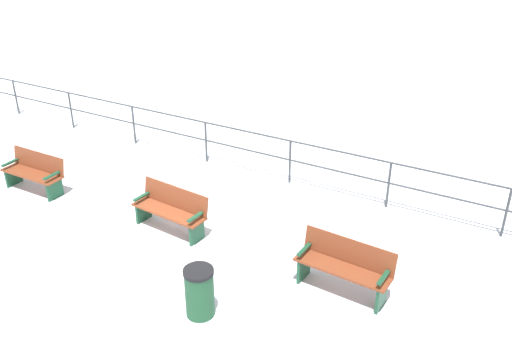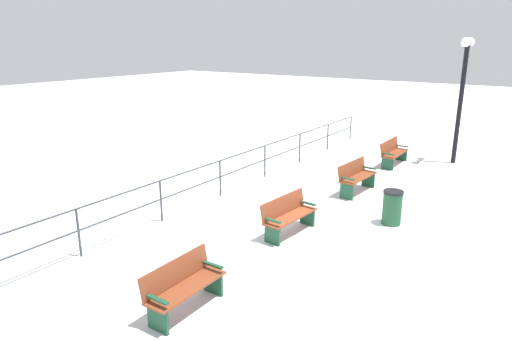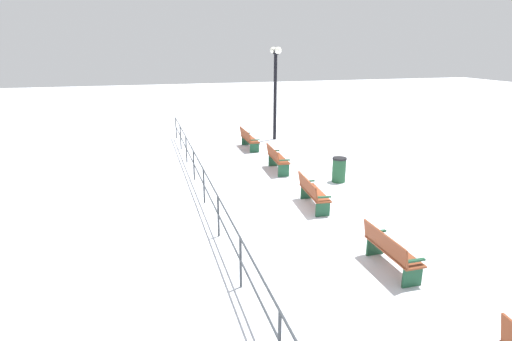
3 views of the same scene
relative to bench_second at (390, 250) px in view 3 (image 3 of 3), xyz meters
name	(u,v)px [view 3 (image 3 of 3)]	position (x,y,z in m)	size (l,w,h in m)	color
ground_plane	(319,206)	(0.05, 3.59, -0.44)	(80.00, 80.00, 0.00)	white
bench_second	(390,250)	(0.00, 0.00, 0.00)	(0.52, 1.50, 0.84)	brown
bench_third	(312,192)	(-0.17, 3.59, 0.01)	(0.62, 1.61, 0.86)	brown
bench_fourth	(277,158)	(-0.04, 7.18, 0.04)	(0.59, 1.61, 0.90)	brown
bench_fifth	(248,138)	(-0.17, 10.76, 0.01)	(0.51, 1.68, 0.87)	brown
lamppost_middle	(275,78)	(1.54, 12.28, 2.48)	(0.31, 1.02, 4.33)	black
waterfront_railing	(210,193)	(-3.05, 3.59, 0.27)	(0.05, 20.38, 1.05)	#383D42
trash_bin	(339,170)	(1.59, 5.47, -0.02)	(0.47, 0.47, 0.83)	#1E4C2D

